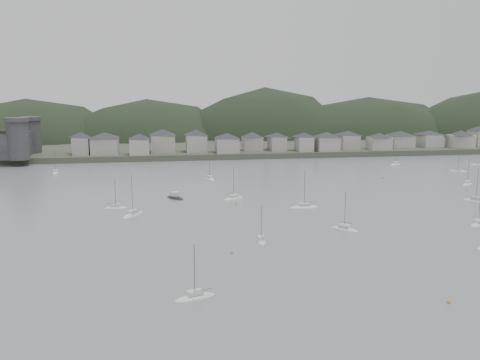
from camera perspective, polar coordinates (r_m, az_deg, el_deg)
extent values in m
plane|color=slate|center=(108.19, 6.59, -9.86)|extent=(900.00, 900.00, 0.00)
cube|color=#383D2D|center=(395.41, -5.22, 4.72)|extent=(900.00, 250.00, 3.00)
ellipsoid|color=black|center=(381.66, -21.78, 2.12)|extent=(138.98, 92.48, 81.13)
ellipsoid|color=black|center=(373.60, -9.89, 2.55)|extent=(132.08, 90.41, 79.74)
ellipsoid|color=black|center=(382.29, 2.66, 2.44)|extent=(133.88, 88.37, 101.41)
ellipsoid|color=black|center=(399.77, 13.44, 2.85)|extent=(165.81, 81.78, 82.55)
cylinder|color=#2F2E31|center=(272.44, -22.86, 3.93)|extent=(10.00, 10.00, 18.00)
cylinder|color=#2F2E31|center=(299.68, -21.64, 4.38)|extent=(10.00, 10.00, 17.00)
cube|color=#2F2E31|center=(286.29, -22.18, 3.62)|extent=(3.50, 30.00, 12.00)
cube|color=#9E9B90|center=(283.65, -16.74, 3.53)|extent=(8.34, 12.91, 8.59)
pyramid|color=#2C2C32|center=(283.12, -16.80, 4.69)|extent=(15.78, 15.78, 3.01)
cube|color=#9E9B90|center=(281.77, -14.40, 3.57)|extent=(13.68, 13.35, 8.36)
pyramid|color=#2C2C32|center=(281.24, -14.45, 4.71)|extent=(20.07, 20.07, 2.93)
cube|color=gray|center=(275.51, -10.81, 3.54)|extent=(9.78, 10.20, 8.08)
pyramid|color=#2C2C32|center=(274.98, -10.85, 4.67)|extent=(14.83, 14.83, 2.83)
cube|color=#9E9B90|center=(284.98, -8.34, 3.92)|extent=(12.59, 13.33, 9.09)
pyramid|color=#2C2C32|center=(284.43, -8.37, 5.15)|extent=(19.24, 19.24, 3.18)
cube|color=gray|center=(284.33, -4.74, 3.95)|extent=(10.74, 12.17, 8.87)
pyramid|color=#2C2C32|center=(283.79, -4.76, 5.15)|extent=(17.01, 17.01, 3.10)
cube|color=#9E9B90|center=(279.60, -1.42, 3.76)|extent=(11.63, 12.09, 7.69)
pyramid|color=#2C2C32|center=(279.10, -1.43, 4.82)|extent=(17.61, 17.61, 2.69)
cube|color=#9E9B90|center=(290.60, 1.34, 3.97)|extent=(10.37, 9.35, 7.44)
pyramid|color=#2C2C32|center=(290.13, 1.35, 4.95)|extent=(14.65, 14.65, 2.60)
cube|color=#9E9B90|center=(291.06, 4.02, 3.93)|extent=(8.24, 12.20, 7.22)
pyramid|color=#2C2C32|center=(290.60, 4.03, 4.89)|extent=(15.17, 15.17, 2.53)
cube|color=gray|center=(289.54, 6.94, 3.88)|extent=(8.06, 10.91, 7.46)
pyramid|color=#2C2C32|center=(289.07, 6.96, 4.87)|extent=(14.08, 14.08, 2.61)
cube|color=#9E9B90|center=(291.82, 9.35, 3.89)|extent=(11.73, 11.78, 7.66)
pyramid|color=#2C2C32|center=(291.34, 9.38, 4.90)|extent=(17.46, 17.46, 2.68)
cube|color=gray|center=(306.40, 11.57, 4.06)|extent=(10.19, 13.02, 7.33)
pyramid|color=#2C2C32|center=(305.97, 11.60, 4.99)|extent=(17.23, 17.23, 2.57)
cube|color=gray|center=(304.00, 14.80, 3.85)|extent=(11.70, 9.81, 6.88)
pyramid|color=#2C2C32|center=(303.58, 14.84, 4.72)|extent=(15.97, 15.97, 2.41)
cube|color=gray|center=(319.12, 16.92, 4.03)|extent=(12.83, 12.48, 7.00)
pyramid|color=#2C2C32|center=(318.72, 16.96, 4.88)|extent=(18.79, 18.79, 2.45)
cube|color=gray|center=(328.08, 19.76, 4.02)|extent=(11.07, 13.50, 6.97)
pyramid|color=#2C2C32|center=(327.69, 19.81, 4.84)|extent=(18.25, 18.25, 2.44)
cube|color=gray|center=(329.24, 22.74, 3.89)|extent=(13.75, 9.12, 7.34)
pyramid|color=#2C2C32|center=(328.83, 22.80, 4.75)|extent=(16.97, 16.97, 2.57)
ellipsoid|color=silver|center=(188.44, 24.15, -2.15)|extent=(7.34, 8.69, 1.74)
cube|color=silver|center=(188.22, 24.17, -1.80)|extent=(3.33, 3.59, 0.70)
cylinder|color=#3F3F42|center=(187.45, 24.26, -0.48)|extent=(0.12, 0.12, 10.88)
cylinder|color=#3F3F42|center=(186.58, 24.16, -1.72)|extent=(2.37, 3.24, 0.10)
ellipsoid|color=silver|center=(220.89, 23.36, -0.44)|extent=(7.50, 6.82, 1.54)
cube|color=silver|center=(220.72, 23.38, -0.17)|extent=(3.16, 3.03, 0.70)
cylinder|color=#3F3F42|center=(220.13, 23.44, 0.83)|extent=(0.12, 0.12, 9.63)
cylinder|color=#3F3F42|center=(220.80, 23.03, 0.00)|extent=(2.73, 2.29, 0.10)
ellipsoid|color=silver|center=(140.72, 11.22, -5.31)|extent=(7.17, 7.46, 1.57)
cube|color=silver|center=(140.44, 11.24, -4.88)|extent=(3.13, 3.19, 0.70)
cylinder|color=#3F3F42|center=(139.50, 11.29, -3.30)|extent=(0.12, 0.12, 9.81)
cylinder|color=#3F3F42|center=(141.58, 11.46, -4.54)|extent=(2.47, 2.66, 0.10)
ellipsoid|color=silver|center=(156.51, -11.51, -3.78)|extent=(7.46, 9.70, 1.90)
cube|color=silver|center=(156.23, -11.52, -3.33)|extent=(3.49, 3.92, 0.70)
cylinder|color=#3F3F42|center=(155.22, -11.58, -1.60)|extent=(0.12, 0.12, 11.85)
cylinder|color=#3F3F42|center=(154.65, -11.22, -3.25)|extent=(2.27, 3.72, 0.10)
ellipsoid|color=silver|center=(164.22, 6.96, -3.01)|extent=(9.36, 3.15, 1.86)
cube|color=silver|center=(163.95, 6.97, -2.59)|extent=(3.30, 2.11, 0.70)
cylinder|color=#3F3F42|center=(163.00, 7.00, -0.97)|extent=(0.12, 0.12, 11.63)
cylinder|color=#3F3F42|center=(164.28, 7.53, -2.39)|extent=(4.19, 0.18, 0.10)
ellipsoid|color=silver|center=(244.12, -19.29, 0.72)|extent=(2.86, 8.31, 1.65)
cube|color=silver|center=(243.96, -19.31, 0.98)|extent=(1.89, 2.93, 0.70)
cylinder|color=#3F3F42|center=(243.39, -19.36, 1.95)|extent=(0.12, 0.12, 10.30)
cylinder|color=#3F3F42|center=(242.44, -19.38, 1.05)|extent=(0.20, 3.71, 0.10)
ellipsoid|color=silver|center=(156.93, 24.36, -4.43)|extent=(7.90, 6.44, 1.57)
cube|color=silver|center=(156.69, 24.38, -4.05)|extent=(3.24, 2.96, 0.70)
cylinder|color=#3F3F42|center=(155.84, 24.49, -2.63)|extent=(0.12, 0.12, 9.79)
ellipsoid|color=silver|center=(279.36, 24.47, 1.47)|extent=(8.10, 7.27, 1.66)
cube|color=silver|center=(279.21, 24.49, 1.70)|extent=(3.40, 3.24, 0.70)
cylinder|color=#3F3F42|center=(278.71, 24.55, 2.55)|extent=(0.12, 0.12, 10.35)
cylinder|color=#3F3F42|center=(277.73, 24.40, 1.78)|extent=(2.96, 2.42, 0.10)
ellipsoid|color=silver|center=(176.23, -0.70, -2.06)|extent=(8.56, 6.87, 1.69)
cube|color=silver|center=(176.00, -0.70, -1.69)|extent=(3.49, 3.17, 0.70)
cylinder|color=#3F3F42|center=(175.20, -0.70, -0.32)|extent=(0.12, 0.12, 10.57)
cylinder|color=#3F3F42|center=(176.51, -1.15, -1.48)|extent=(3.25, 2.15, 0.10)
ellipsoid|color=silver|center=(127.91, 2.29, -6.66)|extent=(2.91, 7.11, 1.38)
cube|color=silver|center=(127.63, 2.30, -6.23)|extent=(1.76, 2.57, 0.70)
cylinder|color=#3F3F42|center=(126.71, 2.31, -4.72)|extent=(0.12, 0.12, 8.66)
cylinder|color=#3F3F42|center=(126.33, 2.47, -6.14)|extent=(0.42, 3.11, 0.10)
ellipsoid|color=silver|center=(266.79, 16.46, 1.60)|extent=(7.98, 6.48, 1.58)
cube|color=silver|center=(266.64, 16.47, 1.83)|extent=(3.27, 2.98, 0.70)
cylinder|color=#3F3F42|center=(266.14, 16.51, 2.68)|extent=(0.12, 0.12, 9.88)
cylinder|color=#3F3F42|center=(266.76, 16.17, 1.97)|extent=(3.01, 2.05, 0.10)
ellipsoid|color=silver|center=(254.62, 22.52, 0.87)|extent=(7.04, 6.21, 1.43)
cube|color=silver|center=(254.48, 22.54, 1.10)|extent=(2.94, 2.78, 0.70)
cylinder|color=#3F3F42|center=(254.00, 22.59, 1.90)|extent=(0.12, 0.12, 8.94)
cylinder|color=#3F3F42|center=(253.20, 22.44, 1.19)|extent=(2.60, 2.06, 0.10)
ellipsoid|color=silver|center=(214.55, -3.29, 0.07)|extent=(4.85, 8.83, 1.68)
cube|color=silver|center=(214.36, -3.29, 0.37)|extent=(2.57, 3.33, 0.70)
cylinder|color=#3F3F42|center=(213.70, -3.30, 1.50)|extent=(0.12, 0.12, 10.52)
cylinder|color=#3F3F42|center=(215.74, -3.23, 0.58)|extent=(1.11, 3.67, 0.10)
ellipsoid|color=silver|center=(95.12, -4.90, -12.63)|extent=(8.09, 4.83, 1.54)
cube|color=silver|center=(94.71, -4.91, -12.03)|extent=(3.10, 2.48, 0.70)
cylinder|color=#3F3F42|center=(93.34, -4.94, -9.81)|extent=(0.12, 0.12, 9.64)
cylinder|color=#3F3F42|center=(94.19, -4.08, -11.78)|extent=(3.31, 1.22, 0.10)
ellipsoid|color=silver|center=(166.99, -13.27, -2.99)|extent=(7.31, 2.74, 1.44)
cube|color=silver|center=(166.77, -13.29, -2.65)|extent=(2.61, 1.73, 0.70)
cylinder|color=#3F3F42|center=(166.04, -13.33, -1.43)|extent=(0.12, 0.12, 8.97)
cylinder|color=#3F3F42|center=(166.67, -13.74, -2.48)|extent=(3.23, 0.30, 0.10)
ellipsoid|color=black|center=(178.43, -7.02, -1.98)|extent=(7.00, 8.06, 1.74)
cube|color=silver|center=(178.12, -7.03, -1.50)|extent=(3.20, 3.23, 1.40)
cylinder|color=#3F3F42|center=(177.95, -7.04, -1.22)|extent=(0.10, 0.10, 1.20)
sphere|color=#B57A3C|center=(225.21, 15.16, 0.23)|extent=(0.70, 0.70, 0.70)
sphere|color=#B57A3C|center=(167.75, -0.43, -2.63)|extent=(0.70, 0.70, 0.70)
sphere|color=#B57A3C|center=(232.06, -20.22, 0.24)|extent=(0.70, 0.70, 0.70)
sphere|color=#B57A3C|center=(99.72, 21.66, -12.17)|extent=(0.70, 0.70, 0.70)
sphere|color=#B57A3C|center=(119.10, -0.89, -7.86)|extent=(0.70, 0.70, 0.70)
sphere|color=#B57A3C|center=(208.07, 23.31, -1.00)|extent=(0.70, 0.70, 0.70)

